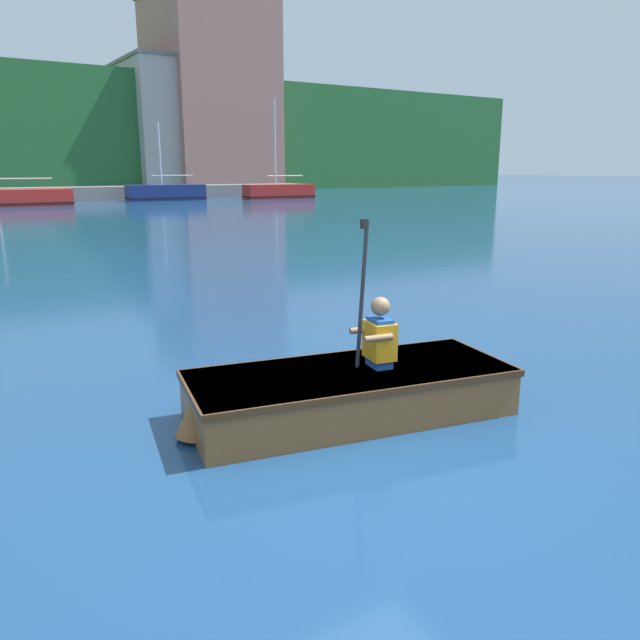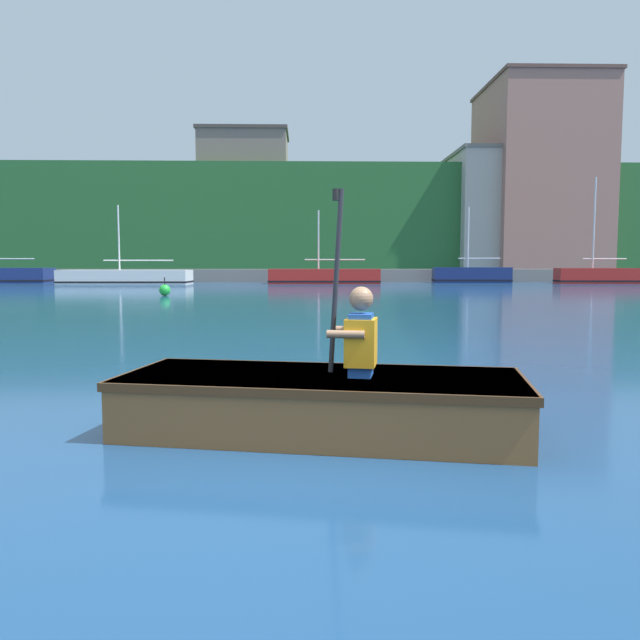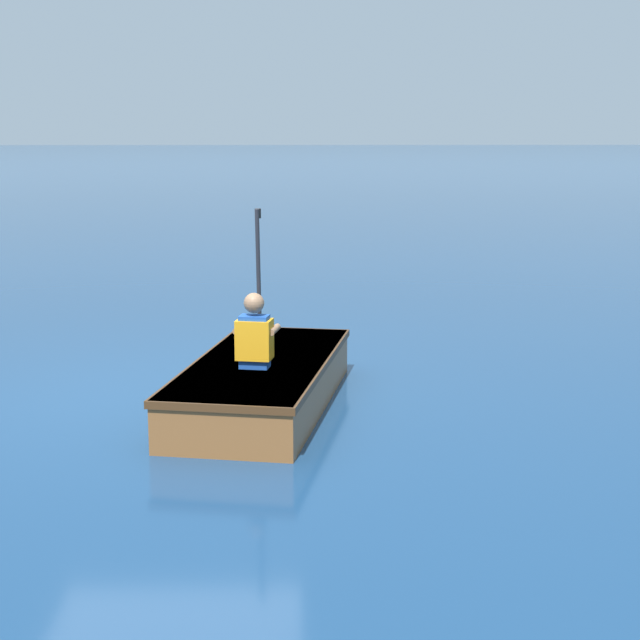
# 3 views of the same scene
# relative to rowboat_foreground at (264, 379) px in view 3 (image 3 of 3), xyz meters

# --- Properties ---
(ground_plane) EXTENTS (300.00, 300.00, 0.00)m
(ground_plane) POSITION_rel_rowboat_foreground_xyz_m (-0.36, -0.92, -0.24)
(ground_plane) COLOR navy
(rowboat_foreground) EXTENTS (3.06, 1.66, 0.42)m
(rowboat_foreground) POSITION_rel_rowboat_foreground_xyz_m (0.00, 0.00, 0.00)
(rowboat_foreground) COLOR brown
(rowboat_foreground) RESTS_ON ground
(person_paddler) EXTENTS (0.38, 0.40, 1.32)m
(person_paddler) POSITION_rel_rowboat_foreground_xyz_m (0.31, -0.06, 0.47)
(person_paddler) COLOR #1E4CA5
(person_paddler) RESTS_ON rowboat_foreground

